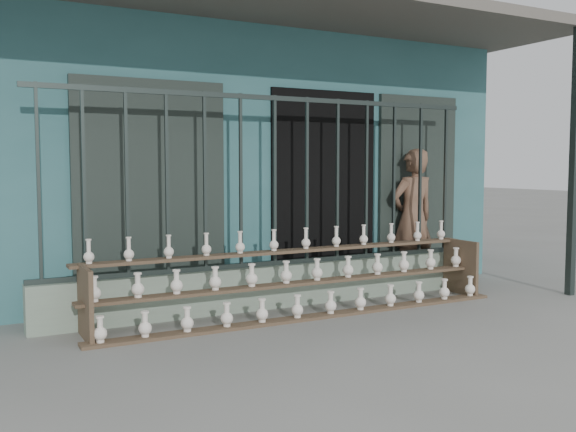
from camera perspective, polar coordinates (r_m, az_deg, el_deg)
name	(u,v)px	position (r m, az deg, el deg)	size (l,w,h in m)	color
ground	(340,335)	(5.86, 4.67, -10.48)	(60.00, 60.00, 0.00)	slate
workshop_building	(185,158)	(9.50, -9.18, 5.09)	(7.40, 6.60, 3.21)	#326669
parapet_wall	(275,286)	(6.91, -1.17, -6.24)	(5.00, 0.20, 0.45)	gray
security_fence	(275,181)	(6.79, -1.19, 3.11)	(5.00, 0.04, 1.80)	#283330
shelf_rack	(302,279)	(6.58, 1.28, -5.60)	(4.50, 0.68, 0.85)	brown
elderly_woman	(413,218)	(8.18, 11.03, -0.16)	(0.63, 0.41, 1.72)	brown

